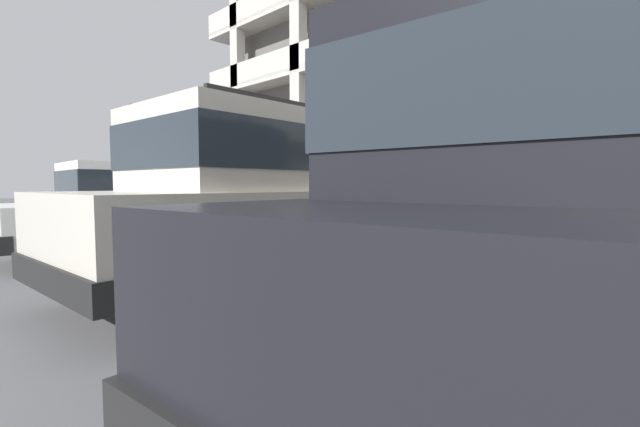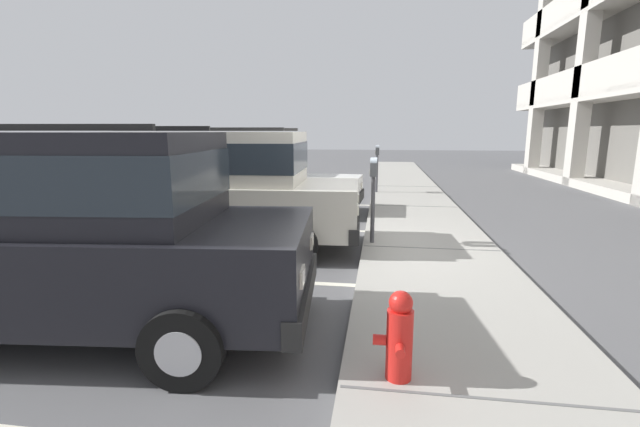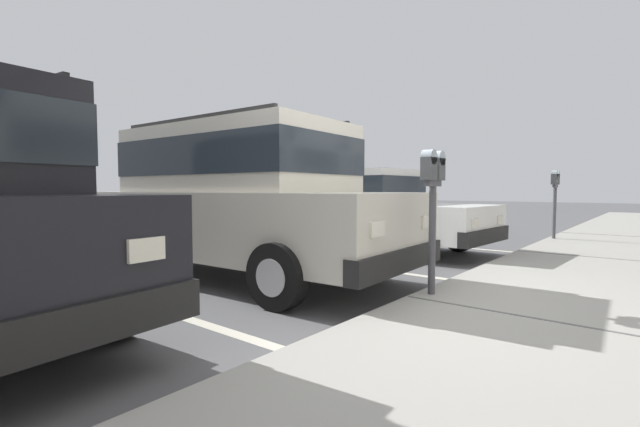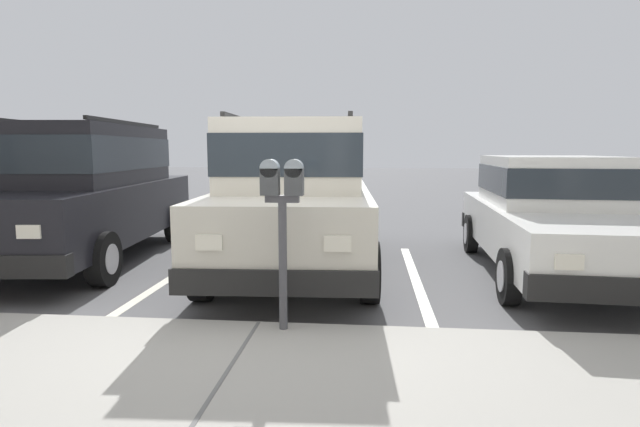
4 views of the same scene
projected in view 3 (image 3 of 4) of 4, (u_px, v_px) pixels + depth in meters
ground_plane at (388, 310)px, 4.32m from camera, size 80.00×80.00×0.10m
sidewalk at (528, 324)px, 3.50m from camera, size 40.00×2.20×0.12m
parking_stall_lines at (173, 314)px, 3.99m from camera, size 12.53×4.80×0.01m
silver_suv at (239, 195)px, 5.67m from camera, size 2.19×4.87×2.03m
red_sedan at (369, 207)px, 8.34m from camera, size 2.01×4.57×1.54m
parking_meter_near at (433, 187)px, 4.22m from camera, size 0.35×0.12×1.43m
parking_meter_far at (555, 188)px, 9.06m from camera, size 0.35×0.12×1.45m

